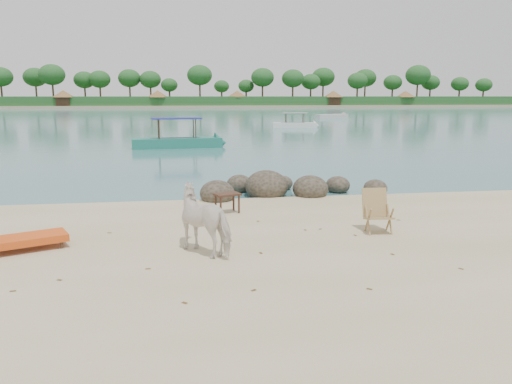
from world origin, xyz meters
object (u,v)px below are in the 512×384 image
at_px(boulders, 278,188).
at_px(deck_chair, 379,213).
at_px(boat_near, 177,123).
at_px(cow, 207,220).
at_px(side_table, 227,204).
at_px(lounge_chair, 22,236).

xyz_separation_m(boulders, deck_chair, (1.47, -5.14, 0.31)).
height_order(deck_chair, boat_near, boat_near).
bearing_deg(cow, boat_near, -128.83).
bearing_deg(cow, boulders, -154.67).
relative_size(side_table, deck_chair, 0.67).
bearing_deg(boat_near, side_table, -90.94).
relative_size(boulders, deck_chair, 6.18).
distance_m(cow, boat_near, 22.52).
bearing_deg(lounge_chair, boulders, 15.77).
distance_m(deck_chair, boat_near, 22.21).
bearing_deg(boat_near, cow, -93.46).
bearing_deg(boat_near, deck_chair, -82.70).
relative_size(cow, deck_chair, 1.61).
height_order(lounge_chair, boat_near, boat_near).
bearing_deg(side_table, deck_chair, -57.44).
relative_size(lounge_chair, boat_near, 0.35).
relative_size(boulders, side_table, 9.17).
relative_size(side_table, lounge_chair, 0.31).
bearing_deg(side_table, cow, -122.44).
bearing_deg(boulders, side_table, -126.70).
relative_size(cow, lounge_chair, 0.75).
bearing_deg(deck_chair, boat_near, 107.68).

